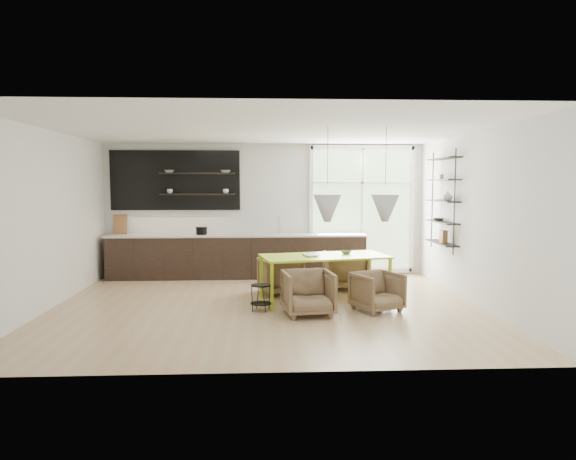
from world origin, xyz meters
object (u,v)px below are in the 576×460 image
object	(u,v)px
dining_table	(325,258)
armchair_back_left	(280,275)
armchair_back_right	(345,270)
armchair_front_right	(377,292)
armchair_front_left	(308,293)
wire_stool	(261,294)

from	to	relation	value
dining_table	armchair_back_left	bearing A→B (deg)	130.62
armchair_back_right	armchair_front_right	size ratio (longest dim) A/B	1.16
armchair_front_left	armchair_front_right	xyz separation A→B (m)	(1.12, 0.19, -0.03)
armchair_front_right	wire_stool	xyz separation A→B (m)	(-1.86, 0.10, -0.04)
armchair_back_left	wire_stool	xyz separation A→B (m)	(-0.35, -1.28, -0.06)
dining_table	armchair_back_right	bearing A→B (deg)	50.70
dining_table	armchair_front_left	size ratio (longest dim) A/B	3.04
armchair_back_left	armchair_front_right	xyz separation A→B (m)	(1.50, -1.37, -0.02)
dining_table	armchair_front_right	size ratio (longest dim) A/B	3.37
armchair_back_right	armchair_front_left	xyz separation A→B (m)	(-0.90, -1.98, -0.02)
armchair_front_left	wire_stool	distance (m)	0.79
armchair_back_left	armchair_front_left	size ratio (longest dim) A/B	0.97
armchair_front_right	wire_stool	bearing A→B (deg)	152.48
armchair_back_left	armchair_front_left	world-z (taller)	armchair_front_left
armchair_front_right	wire_stool	world-z (taller)	armchair_front_right
armchair_back_left	dining_table	bearing A→B (deg)	127.29
dining_table	armchair_back_right	size ratio (longest dim) A/B	2.90
wire_stool	dining_table	bearing A→B (deg)	32.02
armchair_back_left	wire_stool	distance (m)	1.33
dining_table	armchair_front_right	distance (m)	1.17
armchair_back_right	armchair_front_right	world-z (taller)	armchair_back_right
armchair_back_right	wire_stool	distance (m)	2.34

